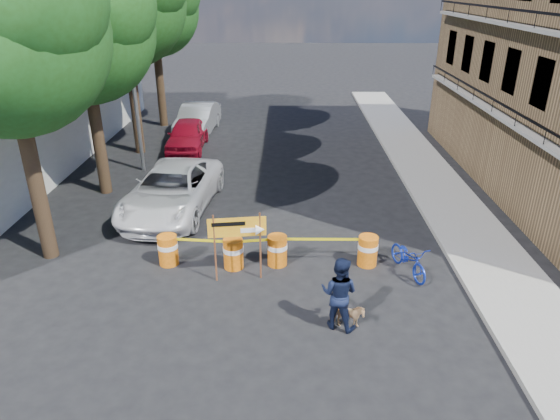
{
  "coord_description": "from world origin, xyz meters",
  "views": [
    {
      "loc": [
        0.23,
        -10.92,
        7.45
      ],
      "look_at": [
        0.05,
        2.53,
        1.3
      ],
      "focal_mm": 32.0,
      "sensor_mm": 36.0,
      "label": 1
    }
  ],
  "objects_px": {
    "dog": "(348,316)",
    "suv_white": "(172,190)",
    "barrel_mid_right": "(277,250)",
    "barrel_far_right": "(368,250)",
    "sedan_silver": "(198,119)",
    "barrel_far_left": "(168,249)",
    "bicycle": "(410,245)",
    "barrel_mid_left": "(233,253)",
    "detour_sign": "(245,232)",
    "sedan_red": "(187,135)",
    "pedestrian": "(339,293)"
  },
  "relations": [
    {
      "from": "barrel_far_right",
      "to": "detour_sign",
      "type": "distance_m",
      "value": 3.66
    },
    {
      "from": "barrel_mid_right",
      "to": "sedan_red",
      "type": "distance_m",
      "value": 11.88
    },
    {
      "from": "dog",
      "to": "sedan_red",
      "type": "bearing_deg",
      "value": 36.11
    },
    {
      "from": "bicycle",
      "to": "barrel_mid_left",
      "type": "bearing_deg",
      "value": 158.9
    },
    {
      "from": "barrel_mid_left",
      "to": "suv_white",
      "type": "xyz_separation_m",
      "value": [
        -2.54,
        3.86,
        0.32
      ]
    },
    {
      "from": "barrel_mid_right",
      "to": "barrel_far_right",
      "type": "height_order",
      "value": "same"
    },
    {
      "from": "detour_sign",
      "to": "barrel_mid_right",
      "type": "bearing_deg",
      "value": 36.35
    },
    {
      "from": "sedan_red",
      "to": "bicycle",
      "type": "bearing_deg",
      "value": -55.28
    },
    {
      "from": "dog",
      "to": "suv_white",
      "type": "distance_m",
      "value": 8.58
    },
    {
      "from": "dog",
      "to": "suv_white",
      "type": "height_order",
      "value": "suv_white"
    },
    {
      "from": "detour_sign",
      "to": "sedan_red",
      "type": "xyz_separation_m",
      "value": [
        -3.76,
        11.75,
        -0.74
      ]
    },
    {
      "from": "barrel_far_right",
      "to": "sedan_red",
      "type": "height_order",
      "value": "sedan_red"
    },
    {
      "from": "barrel_far_right",
      "to": "dog",
      "type": "relative_size",
      "value": 1.16
    },
    {
      "from": "dog",
      "to": "barrel_mid_left",
      "type": "bearing_deg",
      "value": 59.19
    },
    {
      "from": "barrel_mid_right",
      "to": "sedan_silver",
      "type": "relative_size",
      "value": 0.19
    },
    {
      "from": "barrel_mid_right",
      "to": "pedestrian",
      "type": "height_order",
      "value": "pedestrian"
    },
    {
      "from": "barrel_far_right",
      "to": "sedan_silver",
      "type": "height_order",
      "value": "sedan_silver"
    },
    {
      "from": "barrel_mid_left",
      "to": "bicycle",
      "type": "bearing_deg",
      "value": -2.72
    },
    {
      "from": "barrel_far_left",
      "to": "barrel_far_right",
      "type": "bearing_deg",
      "value": 0.34
    },
    {
      "from": "detour_sign",
      "to": "dog",
      "type": "height_order",
      "value": "detour_sign"
    },
    {
      "from": "detour_sign",
      "to": "sedan_red",
      "type": "relative_size",
      "value": 0.47
    },
    {
      "from": "bicycle",
      "to": "sedan_red",
      "type": "bearing_deg",
      "value": 107.58
    },
    {
      "from": "barrel_far_left",
      "to": "sedan_red",
      "type": "distance_m",
      "value": 11.07
    },
    {
      "from": "barrel_far_left",
      "to": "bicycle",
      "type": "relative_size",
      "value": 0.51
    },
    {
      "from": "sedan_red",
      "to": "pedestrian",
      "type": "bearing_deg",
      "value": -67.49
    },
    {
      "from": "dog",
      "to": "sedan_red",
      "type": "height_order",
      "value": "sedan_red"
    },
    {
      "from": "barrel_mid_right",
      "to": "suv_white",
      "type": "distance_m",
      "value": 5.28
    },
    {
      "from": "sedan_silver",
      "to": "barrel_far_right",
      "type": "bearing_deg",
      "value": -58.94
    },
    {
      "from": "barrel_mid_right",
      "to": "detour_sign",
      "type": "bearing_deg",
      "value": -136.13
    },
    {
      "from": "pedestrian",
      "to": "sedan_silver",
      "type": "relative_size",
      "value": 0.38
    },
    {
      "from": "pedestrian",
      "to": "sedan_silver",
      "type": "distance_m",
      "value": 17.63
    },
    {
      "from": "sedan_red",
      "to": "sedan_silver",
      "type": "xyz_separation_m",
      "value": [
        0.06,
        2.79,
        0.07
      ]
    },
    {
      "from": "dog",
      "to": "sedan_silver",
      "type": "bearing_deg",
      "value": 32.21
    },
    {
      "from": "dog",
      "to": "barrel_far_right",
      "type": "bearing_deg",
      "value": -5.12
    },
    {
      "from": "barrel_far_left",
      "to": "barrel_mid_left",
      "type": "bearing_deg",
      "value": -5.18
    },
    {
      "from": "barrel_mid_right",
      "to": "dog",
      "type": "height_order",
      "value": "barrel_mid_right"
    },
    {
      "from": "dog",
      "to": "pedestrian",
      "type": "bearing_deg",
      "value": 86.62
    },
    {
      "from": "detour_sign",
      "to": "pedestrian",
      "type": "distance_m",
      "value": 3.13
    },
    {
      "from": "detour_sign",
      "to": "barrel_far_right",
      "type": "bearing_deg",
      "value": 5.89
    },
    {
      "from": "barrel_mid_right",
      "to": "pedestrian",
      "type": "relative_size",
      "value": 0.49
    },
    {
      "from": "barrel_far_left",
      "to": "barrel_mid_right",
      "type": "distance_m",
      "value": 3.14
    },
    {
      "from": "detour_sign",
      "to": "pedestrian",
      "type": "height_order",
      "value": "detour_sign"
    },
    {
      "from": "pedestrian",
      "to": "bicycle",
      "type": "bearing_deg",
      "value": -109.77
    },
    {
      "from": "bicycle",
      "to": "dog",
      "type": "relative_size",
      "value": 2.3
    },
    {
      "from": "barrel_mid_left",
      "to": "sedan_silver",
      "type": "bearing_deg",
      "value": 103.27
    },
    {
      "from": "bicycle",
      "to": "sedan_red",
      "type": "height_order",
      "value": "bicycle"
    },
    {
      "from": "detour_sign",
      "to": "suv_white",
      "type": "distance_m",
      "value": 5.4
    },
    {
      "from": "barrel_mid_right",
      "to": "bicycle",
      "type": "xyz_separation_m",
      "value": [
        3.67,
        -0.42,
        0.42
      ]
    },
    {
      "from": "barrel_mid_left",
      "to": "dog",
      "type": "height_order",
      "value": "barrel_mid_left"
    },
    {
      "from": "dog",
      "to": "sedan_silver",
      "type": "relative_size",
      "value": 0.16
    }
  ]
}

